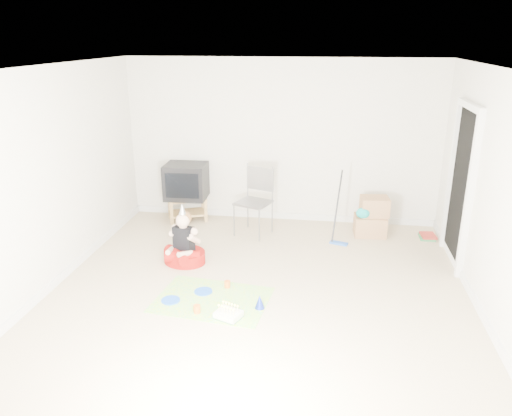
# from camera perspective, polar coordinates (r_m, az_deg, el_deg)

# --- Properties ---
(ground) EXTENTS (5.00, 5.00, 0.00)m
(ground) POSITION_cam_1_polar(r_m,az_deg,el_deg) (6.13, 0.38, -9.25)
(ground) COLOR #C2AD8B
(ground) RESTS_ON ground
(doorway_recess) EXTENTS (0.02, 0.90, 2.05)m
(doorway_recess) POSITION_cam_1_polar(r_m,az_deg,el_deg) (7.02, 22.37, 2.07)
(doorway_recess) COLOR black
(doorway_recess) RESTS_ON ground
(tv_stand) EXTENTS (0.72, 0.59, 0.38)m
(tv_stand) POSITION_cam_1_polar(r_m,az_deg,el_deg) (8.31, -7.84, 0.18)
(tv_stand) COLOR #AC864D
(tv_stand) RESTS_ON ground
(crt_tv) EXTENTS (0.67, 0.56, 0.57)m
(crt_tv) POSITION_cam_1_polar(r_m,az_deg,el_deg) (8.18, -7.98, 3.06)
(crt_tv) COLOR black
(crt_tv) RESTS_ON tv_stand
(folding_chair) EXTENTS (0.61, 0.60, 1.06)m
(folding_chair) POSITION_cam_1_polar(r_m,az_deg,el_deg) (7.55, -0.31, 0.63)
(folding_chair) COLOR gray
(folding_chair) RESTS_ON ground
(cardboard_boxes) EXTENTS (0.52, 0.41, 0.60)m
(cardboard_boxes) POSITION_cam_1_polar(r_m,az_deg,el_deg) (7.79, 13.05, -1.03)
(cardboard_boxes) COLOR #A57850
(cardboard_boxes) RESTS_ON ground
(floor_mop) EXTENTS (0.28, 0.34, 1.05)m
(floor_mop) POSITION_cam_1_polar(r_m,az_deg,el_deg) (7.36, 9.54, -2.20)
(floor_mop) COLOR blue
(floor_mop) RESTS_ON ground
(book_pile) EXTENTS (0.23, 0.29, 0.06)m
(book_pile) POSITION_cam_1_polar(r_m,az_deg,el_deg) (8.00, 19.05, -3.07)
(book_pile) COLOR #287941
(book_pile) RESTS_ON ground
(seated_woman) EXTENTS (0.72, 0.72, 0.83)m
(seated_woman) POSITION_cam_1_polar(r_m,az_deg,el_deg) (6.80, -8.20, -4.73)
(seated_woman) COLOR maroon
(seated_woman) RESTS_ON ground
(party_mat) EXTENTS (1.39, 1.08, 0.01)m
(party_mat) POSITION_cam_1_polar(r_m,az_deg,el_deg) (5.92, -5.04, -10.39)
(party_mat) COLOR #FF357C
(party_mat) RESTS_ON ground
(birthday_cake) EXTENTS (0.33, 0.30, 0.14)m
(birthday_cake) POSITION_cam_1_polar(r_m,az_deg,el_deg) (5.55, -3.17, -12.11)
(birthday_cake) COLOR silver
(birthday_cake) RESTS_ON party_mat
(blue_plate_near) EXTENTS (0.29, 0.29, 0.01)m
(blue_plate_near) POSITION_cam_1_polar(r_m,az_deg,el_deg) (6.08, -6.04, -9.46)
(blue_plate_near) COLOR blue
(blue_plate_near) RESTS_ON party_mat
(blue_plate_far) EXTENTS (0.24, 0.24, 0.01)m
(blue_plate_far) POSITION_cam_1_polar(r_m,az_deg,el_deg) (5.95, -9.74, -10.34)
(blue_plate_far) COLOR blue
(blue_plate_far) RESTS_ON party_mat
(orange_cup_near) EXTENTS (0.09, 0.09, 0.08)m
(orange_cup_near) POSITION_cam_1_polar(r_m,az_deg,el_deg) (6.15, -3.30, -8.68)
(orange_cup_near) COLOR orange
(orange_cup_near) RESTS_ON party_mat
(orange_cup_far) EXTENTS (0.09, 0.09, 0.09)m
(orange_cup_far) POSITION_cam_1_polar(r_m,az_deg,el_deg) (5.66, -6.76, -11.39)
(orange_cup_far) COLOR orange
(orange_cup_far) RESTS_ON party_mat
(blue_party_hat) EXTENTS (0.12, 0.12, 0.16)m
(blue_party_hat) POSITION_cam_1_polar(r_m,az_deg,el_deg) (5.69, 0.42, -10.65)
(blue_party_hat) COLOR #1A31BB
(blue_party_hat) RESTS_ON party_mat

